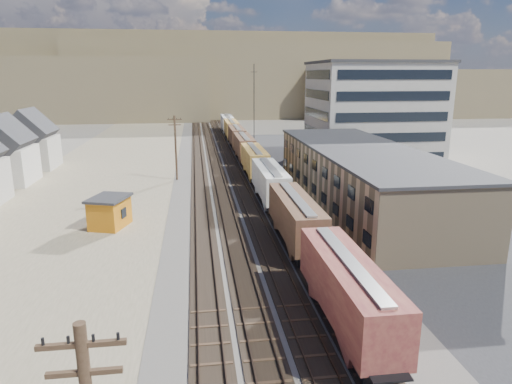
{
  "coord_description": "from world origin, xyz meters",
  "views": [
    {
      "loc": [
        -5.51,
        -28.56,
        15.93
      ],
      "look_at": [
        1.18,
        21.31,
        3.0
      ],
      "focal_mm": 32.0,
      "sensor_mm": 36.0,
      "label": 1
    }
  ],
  "objects": [
    {
      "name": "maintenance_shed",
      "position": [
        -14.86,
        19.92,
        1.72
      ],
      "size": [
        4.77,
        5.45,
        3.36
      ],
      "color": "#BF6E12",
      "rests_on": "ground"
    },
    {
      "name": "parked_car_far",
      "position": [
        31.08,
        45.02,
        0.67
      ],
      "size": [
        2.4,
        4.17,
        1.33
      ],
      "primitive_type": "imported",
      "rotation": [
        0.0,
        0.0,
        0.22
      ],
      "color": "silver",
      "rests_on": "ground"
    },
    {
      "name": "asphalt_lot",
      "position": [
        22.0,
        35.0,
        0.02
      ],
      "size": [
        26.0,
        120.0,
        0.04
      ],
      "primitive_type": "cube",
      "color": "#232326",
      "rests_on": "ground"
    },
    {
      "name": "dirt_yard",
      "position": [
        -20.0,
        40.0,
        0.01
      ],
      "size": [
        24.0,
        180.0,
        0.03
      ],
      "primitive_type": "cube",
      "color": "#776C52",
      "rests_on": "ground"
    },
    {
      "name": "ballast_bed",
      "position": [
        0.0,
        50.0,
        0.03
      ],
      "size": [
        18.0,
        200.0,
        0.06
      ],
      "primitive_type": "cube",
      "color": "#4C4742",
      "rests_on": "ground"
    },
    {
      "name": "ground",
      "position": [
        0.0,
        0.0,
        0.0
      ],
      "size": [
        300.0,
        300.0,
        0.0
      ],
      "primitive_type": "plane",
      "color": "#6B6356",
      "rests_on": "ground"
    },
    {
      "name": "office_tower",
      "position": [
        27.95,
        54.95,
        9.26
      ],
      "size": [
        22.6,
        18.6,
        18.45
      ],
      "color": "#9E998E",
      "rests_on": "ground"
    },
    {
      "name": "parked_car_silver",
      "position": [
        23.89,
        12.02,
        0.69
      ],
      "size": [
        4.91,
        2.45,
        1.37
      ],
      "primitive_type": "imported",
      "rotation": [
        0.0,
        0.0,
        1.69
      ],
      "color": "#AAADB2",
      "rests_on": "ground"
    },
    {
      "name": "warehouse",
      "position": [
        14.98,
        25.0,
        3.65
      ],
      "size": [
        12.4,
        40.4,
        7.25
      ],
      "color": "tan",
      "rests_on": "ground"
    },
    {
      "name": "rail_tracks",
      "position": [
        -0.55,
        50.0,
        0.11
      ],
      "size": [
        11.4,
        200.0,
        0.24
      ],
      "color": "black",
      "rests_on": "ground"
    },
    {
      "name": "parked_car_blue",
      "position": [
        19.93,
        50.07,
        0.82
      ],
      "size": [
        6.17,
        6.03,
        1.64
      ],
      "primitive_type": "imported",
      "rotation": [
        0.0,
        0.0,
        0.82
      ],
      "color": "navy",
      "rests_on": "ground"
    },
    {
      "name": "freight_train",
      "position": [
        3.8,
        50.21,
        2.79
      ],
      "size": [
        3.0,
        119.74,
        4.46
      ],
      "color": "black",
      "rests_on": "ground"
    },
    {
      "name": "hills_north",
      "position": [
        0.17,
        167.92,
        14.1
      ],
      "size": [
        265.0,
        80.0,
        32.0
      ],
      "color": "#6F6643",
      "rests_on": "ground"
    },
    {
      "name": "radio_mast",
      "position": [
        6.0,
        60.0,
        9.12
      ],
      "size": [
        1.2,
        0.16,
        18.0
      ],
      "color": "black",
      "rests_on": "ground"
    },
    {
      "name": "utility_pole_north",
      "position": [
        -8.5,
        42.0,
        5.3
      ],
      "size": [
        2.2,
        0.32,
        10.0
      ],
      "color": "#382619",
      "rests_on": "ground"
    }
  ]
}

